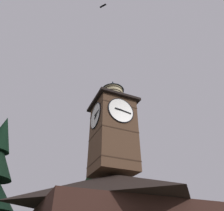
# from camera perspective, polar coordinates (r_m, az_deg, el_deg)

# --- Properties ---
(clock_tower) EXTENTS (4.20, 4.20, 10.17)m
(clock_tower) POSITION_cam_1_polar(r_m,az_deg,el_deg) (19.32, 0.21, -6.28)
(clock_tower) COLOR brown
(clock_tower) RESTS_ON building_main
(pine_tree_behind) EXTENTS (5.08, 5.08, 17.29)m
(pine_tree_behind) POSITION_cam_1_polar(r_m,az_deg,el_deg) (23.02, -3.72, -22.45)
(pine_tree_behind) COLOR #473323
(pine_tree_behind) RESTS_ON ground_plane
(moon) EXTENTS (1.86, 1.86, 1.86)m
(moon) POSITION_cam_1_polar(r_m,az_deg,el_deg) (65.52, -2.33, -23.85)
(moon) COLOR silver
(flying_bird_high) EXTENTS (0.56, 0.67, 0.12)m
(flying_bird_high) POSITION_cam_1_polar(r_m,az_deg,el_deg) (22.50, -2.54, 26.17)
(flying_bird_high) COLOR black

